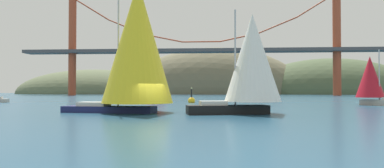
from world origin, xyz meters
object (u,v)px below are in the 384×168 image
object	(u,v)px
sailboat_crimson_sail	(371,79)
sailboat_white_mainsail	(251,60)
channel_buoy	(191,100)
sailboat_scarlet_sail	(156,81)
sailboat_yellow_sail	(137,43)

from	to	relation	value
sailboat_crimson_sail	sailboat_white_mainsail	bearing A→B (deg)	-136.05
sailboat_crimson_sail	channel_buoy	xyz separation A→B (m)	(-24.10, 6.58, -3.02)
sailboat_white_mainsail	sailboat_scarlet_sail	xyz separation A→B (m)	(-13.55, 30.99, -0.80)
sailboat_scarlet_sail	sailboat_crimson_sail	bearing A→B (deg)	-24.40
sailboat_crimson_sail	sailboat_yellow_sail	distance (m)	31.94
sailboat_yellow_sail	channel_buoy	xyz separation A→B (m)	(3.19, 22.97, -5.68)
sailboat_white_mainsail	sailboat_crimson_sail	bearing A→B (deg)	43.95
sailboat_scarlet_sail	channel_buoy	world-z (taller)	sailboat_scarlet_sail
sailboat_crimson_sail	sailboat_yellow_sail	bearing A→B (deg)	-149.03
sailboat_yellow_sail	sailboat_white_mainsail	xyz separation A→B (m)	(9.77, -0.51, -1.59)
sailboat_white_mainsail	channel_buoy	xyz separation A→B (m)	(-6.58, 23.48, -4.09)
sailboat_crimson_sail	sailboat_white_mainsail	world-z (taller)	sailboat_white_mainsail
channel_buoy	sailboat_yellow_sail	bearing A→B (deg)	-97.91
sailboat_crimson_sail	channel_buoy	world-z (taller)	sailboat_crimson_sail
sailboat_scarlet_sail	channel_buoy	size ratio (longest dim) A/B	3.07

